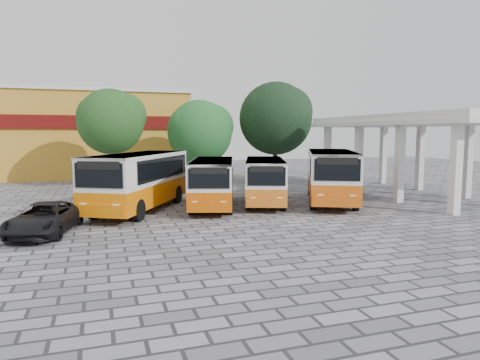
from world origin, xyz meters
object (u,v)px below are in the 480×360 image
object	(u,v)px
bus_centre_right	(265,178)
parked_car	(44,219)
bus_far_left	(139,178)
bus_far_right	(331,173)
bus_centre_left	(213,180)

from	to	relation	value
bus_centre_right	parked_car	xyz separation A→B (m)	(-11.70, -4.49, -0.89)
bus_far_left	bus_far_right	world-z (taller)	bus_far_right
parked_car	bus_centre_right	bearing A→B (deg)	34.18
bus_centre_right	parked_car	size ratio (longest dim) A/B	1.68
bus_centre_left	parked_car	size ratio (longest dim) A/B	1.70
bus_far_left	bus_centre_right	world-z (taller)	bus_far_left
bus_far_right	bus_centre_right	bearing A→B (deg)	-166.37
bus_far_right	parked_car	bearing A→B (deg)	-140.79
bus_centre_left	bus_far_left	bearing A→B (deg)	-165.17
parked_car	bus_centre_left	bearing A→B (deg)	39.78
bus_far_left	bus_centre_left	distance (m)	4.09
bus_far_left	bus_centre_right	size ratio (longest dim) A/B	1.18
bus_far_right	parked_car	world-z (taller)	bus_far_right
parked_car	bus_far_right	bearing A→B (deg)	26.09
bus_centre_left	bus_far_right	xyz separation A→B (m)	(7.29, -0.61, 0.25)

